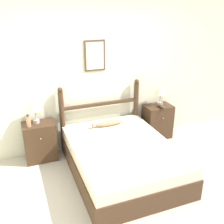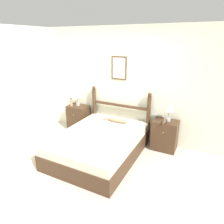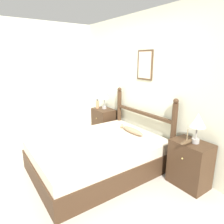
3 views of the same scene
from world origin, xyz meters
name	(u,v)px [view 2 (image 2 of 3)]	position (x,y,z in m)	size (l,w,h in m)	color
ground_plane	(84,173)	(0.00, 0.00, 0.00)	(16.00, 16.00, 0.00)	#B7AD9E
wall_back	(124,85)	(0.00, 1.73, 1.28)	(6.40, 0.08, 2.55)	beige
bed	(100,144)	(-0.04, 0.66, 0.24)	(1.49, 2.01, 0.49)	#3D2819
headboard	(120,112)	(-0.04, 1.62, 0.63)	(1.49, 0.09, 1.19)	#3D2819
nightstand_left	(79,118)	(-1.16, 1.49, 0.33)	(0.52, 0.39, 0.66)	#3D2819
nightstand_right	(165,135)	(1.08, 1.49, 0.33)	(0.52, 0.39, 0.66)	#3D2819
table_lamp_left	(77,94)	(-1.18, 1.52, 0.96)	(0.22, 0.22, 0.42)	gray
table_lamp_right	(169,107)	(1.12, 1.50, 0.96)	(0.22, 0.22, 0.42)	gray
bottle	(71,102)	(-1.30, 1.41, 0.76)	(0.07, 0.07, 0.22)	tan
model_boat	(164,122)	(1.07, 1.37, 0.69)	(0.06, 0.26, 0.21)	#4C3823
fish_pillow	(116,120)	(0.00, 1.33, 0.53)	(0.56, 0.11, 0.09)	#997A5B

